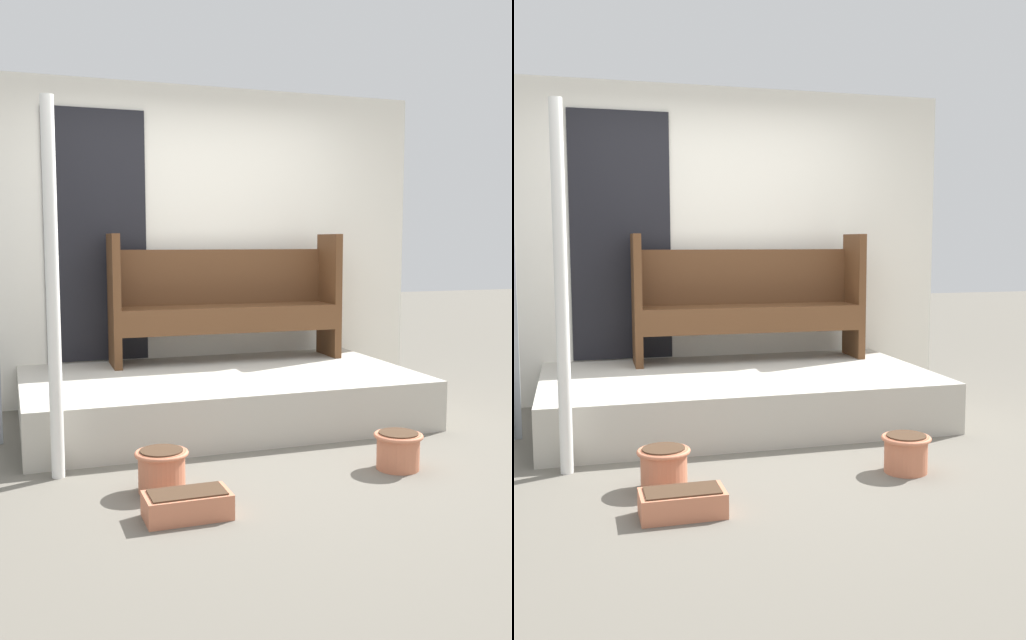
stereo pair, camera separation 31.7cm
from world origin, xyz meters
TOP-DOWN VIEW (x-y plane):
  - ground_plane at (0.00, 0.00)m, footprint 24.00×24.00m
  - porch_slab at (-0.01, 0.83)m, footprint 2.83×1.65m
  - house_wall at (-0.05, 1.68)m, footprint 4.03×0.08m
  - support_post at (-1.24, -0.11)m, footprint 0.07×0.07m
  - bench at (0.21, 1.38)m, footprint 1.88×0.44m
  - flower_pot_left at (-0.73, -0.53)m, footprint 0.29×0.29m
  - flower_pot_middle at (0.66, -0.61)m, footprint 0.29×0.29m
  - planter_box_rect at (-0.69, -0.93)m, footprint 0.42×0.22m

SIDE VIEW (x-z plane):
  - ground_plane at x=0.00m, z-range 0.00..0.00m
  - planter_box_rect at x=-0.69m, z-range 0.00..0.13m
  - flower_pot_middle at x=0.66m, z-range 0.01..0.23m
  - flower_pot_left at x=-0.73m, z-range 0.01..0.24m
  - porch_slab at x=-0.01m, z-range 0.00..0.36m
  - bench at x=0.21m, z-range 0.37..1.40m
  - support_post at x=-1.24m, z-range 0.00..2.11m
  - house_wall at x=-0.05m, z-range 0.00..2.60m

